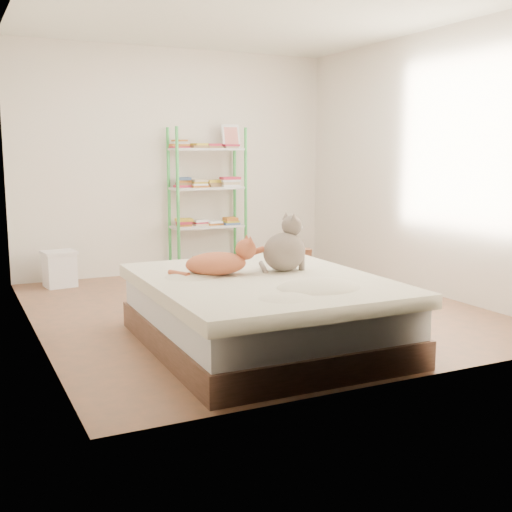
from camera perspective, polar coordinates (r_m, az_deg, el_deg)
room at (r=5.72m, az=-0.24°, el=8.07°), size 3.81×4.21×2.61m
bed at (r=4.72m, az=0.49°, el=-4.96°), size 1.63×2.03×0.51m
orange_cat at (r=4.74m, az=-3.57°, el=-0.42°), size 0.58×0.36×0.22m
grey_cat at (r=4.88m, az=2.54°, el=1.13°), size 0.43×0.38×0.43m
shelf_unit at (r=7.58m, az=-4.29°, el=5.31°), size 0.88×0.36×1.74m
cardboard_box at (r=7.12m, az=2.92°, el=-0.83°), size 0.62×0.65×0.40m
white_bin at (r=7.11m, az=-17.06°, el=-1.07°), size 0.37×0.34×0.38m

